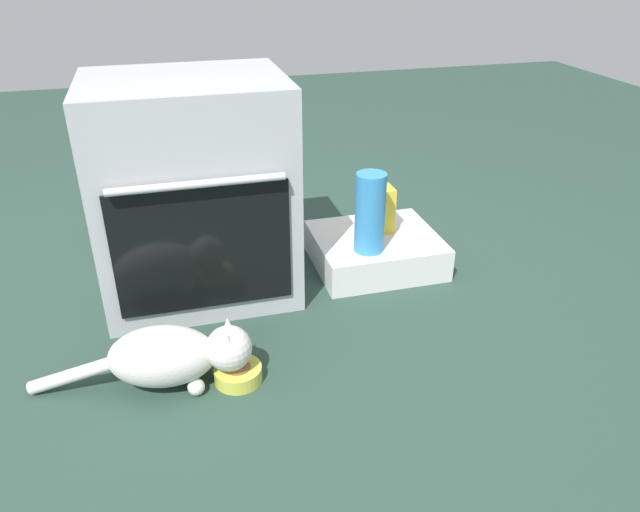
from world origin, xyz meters
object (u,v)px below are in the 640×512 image
at_px(food_bowl, 238,372).
at_px(snack_bag, 377,210).
at_px(cat, 174,355).
at_px(water_bottle, 370,213).
at_px(pantry_cabinet, 375,250).
at_px(oven, 194,191).

relative_size(food_bowl, snack_bag, 0.79).
bearing_deg(cat, water_bottle, 39.44).
bearing_deg(pantry_cabinet, snack_bag, 68.72).
bearing_deg(oven, cat, -103.21).
bearing_deg(cat, snack_bag, 44.36).
distance_m(oven, food_bowl, 0.67).
distance_m(oven, water_bottle, 0.63).
bearing_deg(food_bowl, water_bottle, 39.16).
bearing_deg(water_bottle, pantry_cabinet, 57.35).
xyz_separation_m(cat, snack_bag, (0.82, 0.58, 0.11)).
bearing_deg(oven, snack_bag, 2.91).
bearing_deg(snack_bag, oven, -177.09).
relative_size(oven, cat, 1.20).
distance_m(pantry_cabinet, cat, 0.97).
distance_m(food_bowl, cat, 0.19).
xyz_separation_m(oven, pantry_cabinet, (0.68, -0.01, -0.32)).
bearing_deg(cat, pantry_cabinet, 42.84).
xyz_separation_m(oven, water_bottle, (0.61, -0.11, -0.11)).
height_order(food_bowl, snack_bag, snack_bag).
relative_size(oven, snack_bag, 4.27).
bearing_deg(snack_bag, water_bottle, -119.59).
bearing_deg(pantry_cabinet, cat, -146.37).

